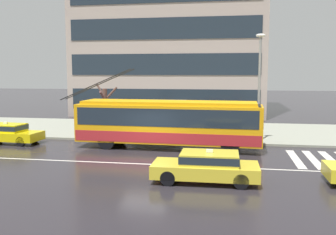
{
  "coord_description": "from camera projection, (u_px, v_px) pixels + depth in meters",
  "views": [
    {
      "loc": [
        4.54,
        -19.18,
        4.59
      ],
      "look_at": [
        0.63,
        3.93,
        1.76
      ],
      "focal_mm": 40.02,
      "sensor_mm": 36.0,
      "label": 1
    }
  ],
  "objects": [
    {
      "name": "ground_plane",
      "position": [
        144.0,
        158.0,
        20.07
      ],
      "size": [
        160.0,
        160.0,
        0.0
      ],
      "primitive_type": "plane",
      "color": "#272328"
    },
    {
      "name": "sidewalk_slab",
      "position": [
        172.0,
        130.0,
        29.46
      ],
      "size": [
        80.0,
        10.0,
        0.14
      ],
      "primitive_type": "cube",
      "color": "gray",
      "rests_on": "ground_plane"
    },
    {
      "name": "crosswalk_stripe_edge_near",
      "position": [
        295.0,
        159.0,
        20.02
      ],
      "size": [
        0.44,
        4.4,
        0.01
      ],
      "primitive_type": "cube",
      "color": "beige",
      "rests_on": "ground_plane"
    },
    {
      "name": "crosswalk_stripe_inner_a",
      "position": [
        313.0,
        159.0,
        19.87
      ],
      "size": [
        0.44,
        4.4,
        0.01
      ],
      "primitive_type": "cube",
      "color": "beige",
      "rests_on": "ground_plane"
    },
    {
      "name": "crosswalk_stripe_center",
      "position": [
        331.0,
        160.0,
        19.72
      ],
      "size": [
        0.44,
        4.4,
        0.01
      ],
      "primitive_type": "cube",
      "color": "beige",
      "rests_on": "ground_plane"
    },
    {
      "name": "lane_centre_line",
      "position": [
        139.0,
        164.0,
        18.9
      ],
      "size": [
        72.0,
        0.14,
        0.01
      ],
      "primitive_type": "cube",
      "color": "silver",
      "rests_on": "ground_plane"
    },
    {
      "name": "trolleybus",
      "position": [
        169.0,
        122.0,
        22.68
      ],
      "size": [
        12.51,
        2.91,
        4.84
      ],
      "color": "orange",
      "rests_on": "ground_plane"
    },
    {
      "name": "taxi_queued_behind_bus",
      "position": [
        8.0,
        133.0,
        24.37
      ],
      "size": [
        4.43,
        2.02,
        1.39
      ],
      "color": "yellow",
      "rests_on": "ground_plane"
    },
    {
      "name": "taxi_oncoming_near",
      "position": [
        207.0,
        165.0,
        15.73
      ],
      "size": [
        4.47,
        1.88,
        1.39
      ],
      "color": "gold",
      "rests_on": "ground_plane"
    },
    {
      "name": "bus_shelter",
      "position": [
        156.0,
        109.0,
        26.82
      ],
      "size": [
        4.27,
        1.58,
        2.48
      ],
      "color": "gray",
      "rests_on": "sidewalk_slab"
    },
    {
      "name": "pedestrian_at_shelter",
      "position": [
        239.0,
        114.0,
        26.06
      ],
      "size": [
        1.37,
        1.37,
        1.96
      ],
      "color": "black",
      "rests_on": "sidewalk_slab"
    },
    {
      "name": "pedestrian_approaching_curb",
      "position": [
        165.0,
        113.0,
        27.29
      ],
      "size": [
        1.13,
        1.13,
        1.96
      ],
      "color": "navy",
      "rests_on": "sidewalk_slab"
    },
    {
      "name": "street_lamp",
      "position": [
        259.0,
        79.0,
        23.82
      ],
      "size": [
        0.6,
        0.32,
        6.88
      ],
      "color": "gray",
      "rests_on": "sidewalk_slab"
    },
    {
      "name": "street_tree_bare",
      "position": [
        105.0,
        109.0,
        26.73
      ],
      "size": [
        1.58,
        0.99,
        3.64
      ],
      "color": "brown",
      "rests_on": "sidewalk_slab"
    }
  ]
}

